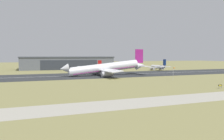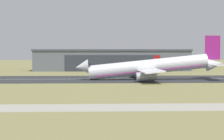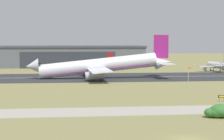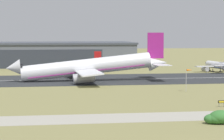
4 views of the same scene
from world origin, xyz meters
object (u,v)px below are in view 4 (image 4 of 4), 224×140
airplane_landing (87,67)px  airplane_parked_west (217,65)px  shrub_clump (218,118)px  airplane_parked_east (77,66)px  windsock_pole (189,72)px  runway_sign (221,102)px

airplane_landing → airplane_parked_west: (58.38, 30.79, -1.92)m
shrub_clump → airplane_landing: bearing=99.5°
airplane_parked_east → windsock_pole: bearing=-72.0°
airplane_parked_east → shrub_clump: bearing=-83.5°
airplane_parked_east → windsock_pole: size_ratio=3.45×
airplane_landing → shrub_clump: 89.20m
airplane_landing → airplane_parked_east: size_ratio=2.52×
windsock_pole → runway_sign: bearing=-93.4°
airplane_parked_west → airplane_parked_east: bearing=170.9°
airplane_landing → airplane_parked_west: 66.03m
airplane_landing → windsock_pole: (25.04, -36.70, 1.00)m
shrub_clump → runway_sign: 22.51m
airplane_parked_west → windsock_pole: 75.33m
airplane_parked_east → runway_sign: (23.23, -107.27, -1.59)m
airplane_landing → shrub_clump: bearing=-80.5°
airplane_parked_east → airplane_landing: bearing=-90.0°
windsock_pole → runway_sign: size_ratio=3.96×
airplane_landing → airplane_parked_west: bearing=27.8°
runway_sign → airplane_parked_west: bearing=70.2°
airplane_parked_west → shrub_clump: (-43.70, -118.71, -1.68)m
airplane_parked_west → runway_sign: size_ratio=13.00×
shrub_clump → windsock_pole: 52.46m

